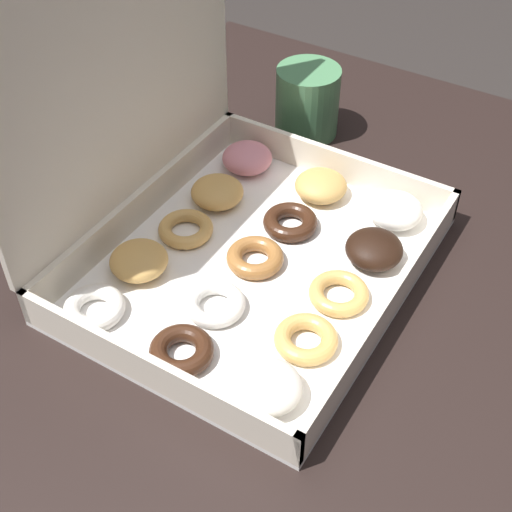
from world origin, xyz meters
TOP-DOWN VIEW (x-y plane):
  - dining_table at (0.00, 0.00)m, footprint 0.96×0.84m
  - donut_box at (-0.01, 0.10)m, footprint 0.38×0.33m
  - coffee_mug at (0.25, 0.14)m, footprint 0.09×0.09m

SIDE VIEW (x-z plane):
  - dining_table at x=0.00m, z-range 0.25..0.96m
  - coffee_mug at x=0.25m, z-range 0.72..0.81m
  - donut_box at x=-0.01m, z-range 0.60..0.96m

